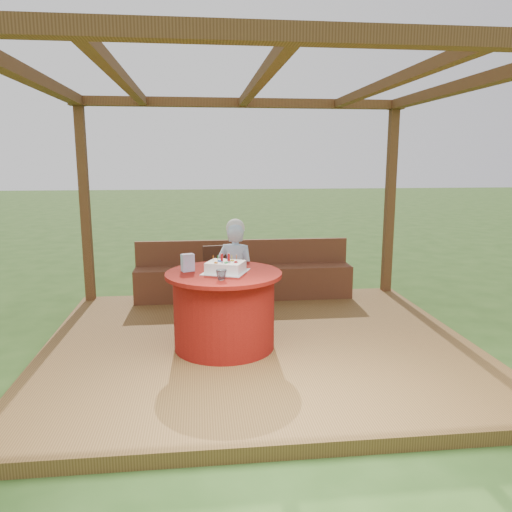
{
  "coord_description": "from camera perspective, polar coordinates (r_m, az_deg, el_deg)",
  "views": [
    {
      "loc": [
        -0.61,
        -5.05,
        2.03
      ],
      "look_at": [
        0.0,
        0.25,
        1.0
      ],
      "focal_mm": 35.0,
      "sensor_mm": 36.0,
      "label": 1
    }
  ],
  "objects": [
    {
      "name": "gift_bag",
      "position": [
        5.11,
        -7.81,
        -0.76
      ],
      "size": [
        0.14,
        0.12,
        0.18
      ],
      "primitive_type": "cube",
      "rotation": [
        0.0,
        0.0,
        0.35
      ],
      "color": "#D88BC1",
      "rests_on": "table"
    },
    {
      "name": "bench",
      "position": [
        6.99,
        -1.38,
        -2.68
      ],
      "size": [
        3.0,
        0.42,
        0.8
      ],
      "color": "brown",
      "rests_on": "deck"
    },
    {
      "name": "drinking_glass",
      "position": [
        4.72,
        -3.98,
        -2.16
      ],
      "size": [
        0.11,
        0.11,
        0.1
      ],
      "primitive_type": "imported",
      "rotation": [
        0.0,
        0.0,
        0.05
      ],
      "color": "silver",
      "rests_on": "table"
    },
    {
      "name": "table",
      "position": [
        5.15,
        -3.67,
        -6.11
      ],
      "size": [
        1.18,
        1.18,
        0.79
      ],
      "color": "maroon",
      "rests_on": "deck"
    },
    {
      "name": "pergola",
      "position": [
        5.1,
        0.33,
        15.18
      ],
      "size": [
        4.5,
        4.0,
        2.72
      ],
      "color": "brown",
      "rests_on": "deck"
    },
    {
      "name": "birthday_cake",
      "position": [
        5.04,
        -3.49,
        -1.24
      ],
      "size": [
        0.53,
        0.53,
        0.18
      ],
      "color": "white",
      "rests_on": "table"
    },
    {
      "name": "ground",
      "position": [
        5.47,
        0.3,
        -10.83
      ],
      "size": [
        60.0,
        60.0,
        0.0
      ],
      "primitive_type": "plane",
      "color": "#2A4B19",
      "rests_on": "ground"
    },
    {
      "name": "elderly_woman",
      "position": [
        5.74,
        -2.34,
        -1.9
      ],
      "size": [
        0.52,
        0.43,
        1.26
      ],
      "color": "#A6D2F6",
      "rests_on": "deck"
    },
    {
      "name": "chair",
      "position": [
        6.4,
        -4.23,
        -2.33
      ],
      "size": [
        0.43,
        0.43,
        0.83
      ],
      "color": "#3D1F13",
      "rests_on": "deck"
    },
    {
      "name": "deck",
      "position": [
        5.45,
        0.3,
        -10.25
      ],
      "size": [
        4.5,
        4.0,
        0.12
      ],
      "primitive_type": "cube",
      "color": "brown",
      "rests_on": "ground"
    }
  ]
}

